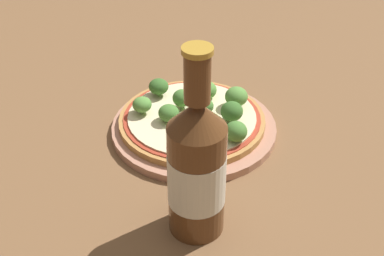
% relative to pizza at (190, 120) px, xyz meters
% --- Properties ---
extents(ground_plane, '(3.00, 3.00, 0.00)m').
position_rel_pizza_xyz_m(ground_plane, '(-0.01, 0.00, -0.02)').
color(ground_plane, brown).
extents(plate, '(0.25, 0.25, 0.01)m').
position_rel_pizza_xyz_m(plate, '(0.00, 0.01, -0.01)').
color(plate, tan).
rests_on(plate, ground_plane).
extents(pizza, '(0.22, 0.22, 0.01)m').
position_rel_pizza_xyz_m(pizza, '(0.00, 0.00, 0.00)').
color(pizza, '#B77F42').
rests_on(pizza, plate).
extents(broccoli_floret_0, '(0.02, 0.02, 0.03)m').
position_rel_pizza_xyz_m(broccoli_floret_0, '(0.03, -0.03, 0.02)').
color(broccoli_floret_0, '#7A9E5B').
rests_on(broccoli_floret_0, pizza).
extents(broccoli_floret_1, '(0.03, 0.03, 0.03)m').
position_rel_pizza_xyz_m(broccoli_floret_1, '(-0.08, -0.00, 0.02)').
color(broccoli_floret_1, '#7A9E5B').
rests_on(broccoli_floret_1, pizza).
extents(broccoli_floret_2, '(0.03, 0.03, 0.03)m').
position_rel_pizza_xyz_m(broccoli_floret_2, '(-0.03, 0.05, 0.02)').
color(broccoli_floret_2, '#7A9E5B').
rests_on(broccoli_floret_2, pizza).
extents(broccoli_floret_3, '(0.03, 0.03, 0.03)m').
position_rel_pizza_xyz_m(broccoli_floret_3, '(0.05, 0.04, 0.02)').
color(broccoli_floret_3, '#7A9E5B').
rests_on(broccoli_floret_3, pizza).
extents(broccoli_floret_4, '(0.03, 0.03, 0.03)m').
position_rel_pizza_xyz_m(broccoli_floret_4, '(-0.05, -0.05, 0.02)').
color(broccoli_floret_4, '#7A9E5B').
rests_on(broccoli_floret_4, pizza).
extents(broccoli_floret_5, '(0.02, 0.02, 0.02)m').
position_rel_pizza_xyz_m(broccoli_floret_5, '(0.01, 0.02, 0.02)').
color(broccoli_floret_5, '#7A9E5B').
rests_on(broccoli_floret_5, pizza).
extents(broccoli_floret_6, '(0.03, 0.03, 0.03)m').
position_rel_pizza_xyz_m(broccoli_floret_6, '(0.08, 0.02, 0.02)').
color(broccoli_floret_6, '#7A9E5B').
rests_on(broccoli_floret_6, pizza).
extents(broccoli_floret_7, '(0.03, 0.03, 0.03)m').
position_rel_pizza_xyz_m(broccoli_floret_7, '(0.02, 0.07, 0.02)').
color(broccoli_floret_7, '#7A9E5B').
rests_on(broccoli_floret_7, pizza).
extents(broccoli_floret_8, '(0.03, 0.03, 0.03)m').
position_rel_pizza_xyz_m(broccoli_floret_8, '(-0.01, -0.03, 0.02)').
color(broccoli_floret_8, '#7A9E5B').
rests_on(broccoli_floret_8, pizza).
extents(broccoli_floret_9, '(0.03, 0.03, 0.03)m').
position_rel_pizza_xyz_m(broccoli_floret_9, '(-0.02, 0.01, 0.03)').
color(broccoli_floret_9, '#7A9E5B').
rests_on(broccoli_floret_9, pizza).
extents(beer_bottle, '(0.07, 0.07, 0.24)m').
position_rel_pizza_xyz_m(beer_bottle, '(0.16, -0.11, 0.07)').
color(beer_bottle, '#563319').
rests_on(beer_bottle, ground_plane).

